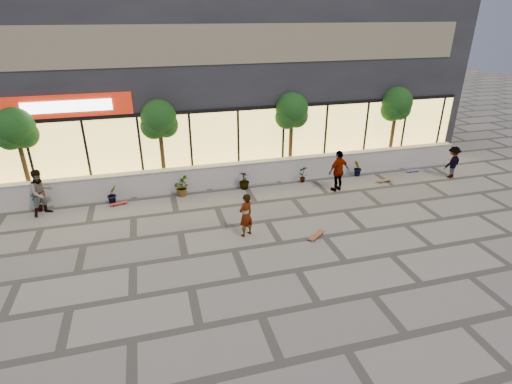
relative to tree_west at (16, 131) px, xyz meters
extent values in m
plane|color=gray|center=(9.00, -7.70, -2.99)|extent=(80.00, 80.00, 0.00)
cube|color=#B8B7AF|center=(9.00, -0.70, -2.49)|extent=(22.00, 0.35, 1.00)
cube|color=#B2AFA8|center=(9.00, -0.70, -1.97)|extent=(22.00, 0.42, 0.04)
cube|color=#232429|center=(9.00, 4.80, 1.26)|extent=(24.00, 9.00, 8.50)
cube|color=#FCD365|center=(9.00, 0.28, -1.29)|extent=(23.04, 0.05, 3.00)
cube|color=black|center=(9.00, 0.25, 0.26)|extent=(23.04, 0.08, 0.15)
cube|color=#B31F0C|center=(2.00, 0.23, 0.81)|extent=(5.00, 0.10, 0.90)
cube|color=white|center=(2.00, 0.16, 0.81)|extent=(3.40, 0.06, 0.45)
cube|color=brown|center=(9.00, 0.28, 3.01)|extent=(21.60, 0.05, 1.60)
imported|color=#123511|center=(0.50, -1.25, -2.58)|extent=(0.43, 0.29, 0.81)
imported|color=#123511|center=(3.30, -1.25, -2.58)|extent=(0.57, 0.57, 0.81)
imported|color=#123511|center=(6.10, -1.25, -2.58)|extent=(0.68, 0.77, 0.81)
imported|color=#123511|center=(8.90, -1.25, -2.58)|extent=(0.64, 0.64, 0.81)
imported|color=#123511|center=(11.70, -1.25, -2.58)|extent=(0.46, 0.35, 0.81)
imported|color=#123511|center=(14.50, -1.25, -2.58)|extent=(0.55, 0.57, 0.81)
cylinder|color=#463119|center=(0.00, 0.00, -1.37)|extent=(0.18, 0.18, 3.24)
sphere|color=#123511|center=(0.00, 0.00, 0.18)|extent=(1.50, 1.50, 1.50)
sphere|color=#123511|center=(-0.25, -0.05, -0.18)|extent=(1.10, 1.10, 1.10)
sphere|color=#123511|center=(0.25, 0.05, -0.18)|extent=(1.10, 1.10, 1.10)
cylinder|color=#463119|center=(5.50, 0.00, -1.37)|extent=(0.18, 0.18, 3.24)
sphere|color=#123511|center=(5.50, 0.00, 0.18)|extent=(1.50, 1.50, 1.50)
sphere|color=#123511|center=(5.25, -0.05, -0.18)|extent=(1.10, 1.10, 1.10)
sphere|color=#123511|center=(5.75, 0.05, -0.18)|extent=(1.10, 1.10, 1.10)
cylinder|color=#463119|center=(11.50, 0.00, -1.37)|extent=(0.18, 0.18, 3.24)
sphere|color=#123511|center=(11.50, 0.00, 0.18)|extent=(1.50, 1.50, 1.50)
sphere|color=#123511|center=(11.25, -0.05, -0.18)|extent=(1.10, 1.10, 1.10)
sphere|color=#123511|center=(11.75, 0.05, -0.18)|extent=(1.10, 1.10, 1.10)
cylinder|color=#463119|center=(17.00, 0.00, -1.37)|extent=(0.18, 0.18, 3.24)
sphere|color=#123511|center=(17.00, 0.00, 0.18)|extent=(1.50, 1.50, 1.50)
sphere|color=#123511|center=(16.75, -0.05, -0.18)|extent=(1.10, 1.10, 1.10)
sphere|color=#123511|center=(17.25, 0.05, -0.18)|extent=(1.10, 1.10, 1.10)
imported|color=silver|center=(7.99, -5.22, -2.19)|extent=(0.70, 0.62, 1.60)
imported|color=tan|center=(0.79, -1.57, -2.06)|extent=(1.14, 1.09, 1.85)
imported|color=silver|center=(12.82, -2.53, -2.06)|extent=(1.17, 0.77, 1.85)
imported|color=maroon|center=(18.73, -2.54, -2.23)|extent=(1.10, 0.83, 1.52)
cube|color=brown|center=(10.35, -6.03, -2.89)|extent=(0.83, 0.70, 0.02)
cylinder|color=black|center=(10.51, -5.80, -2.95)|extent=(0.07, 0.06, 0.06)
cylinder|color=black|center=(10.61, -5.93, -2.95)|extent=(0.07, 0.06, 0.06)
cylinder|color=black|center=(10.08, -6.12, -2.95)|extent=(0.07, 0.06, 0.06)
cylinder|color=black|center=(10.18, -6.25, -2.95)|extent=(0.07, 0.06, 0.06)
cube|color=red|center=(3.51, -1.50, -2.91)|extent=(0.74, 0.35, 0.02)
cylinder|color=black|center=(3.71, -1.39, -2.96)|extent=(0.06, 0.04, 0.05)
cylinder|color=black|center=(3.74, -1.51, -2.96)|extent=(0.06, 0.04, 0.05)
cylinder|color=black|center=(3.28, -1.49, -2.96)|extent=(0.06, 0.04, 0.05)
cylinder|color=black|center=(3.31, -1.61, -2.96)|extent=(0.06, 0.04, 0.05)
cube|color=brown|center=(15.38, -2.25, -2.90)|extent=(0.80, 0.28, 0.02)
cylinder|color=black|center=(15.61, -2.15, -2.96)|extent=(0.06, 0.04, 0.06)
cylinder|color=black|center=(15.62, -2.29, -2.96)|extent=(0.06, 0.04, 0.06)
cylinder|color=black|center=(15.13, -2.21, -2.96)|extent=(0.06, 0.04, 0.06)
cylinder|color=black|center=(15.14, -2.34, -2.96)|extent=(0.06, 0.04, 0.06)
cube|color=#6C5094|center=(17.45, -1.50, -2.91)|extent=(0.73, 0.23, 0.02)
cylinder|color=black|center=(17.66, -1.42, -2.96)|extent=(0.05, 0.03, 0.05)
cylinder|color=black|center=(17.67, -1.55, -2.96)|extent=(0.05, 0.03, 0.05)
cylinder|color=black|center=(17.22, -1.45, -2.96)|extent=(0.05, 0.03, 0.05)
cylinder|color=black|center=(17.23, -1.58, -2.96)|extent=(0.05, 0.03, 0.05)
camera|label=1|loc=(5.07, -17.18, 4.31)|focal=28.00mm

